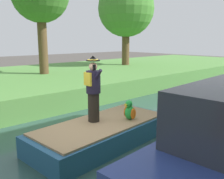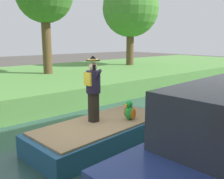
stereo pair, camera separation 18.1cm
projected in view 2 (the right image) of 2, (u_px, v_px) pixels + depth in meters
The scene contains 6 objects.
ground_plane at pixel (86, 151), 6.76m from camera, with size 80.00×80.00×0.00m, color #4C4742.
canal_water at pixel (86, 150), 6.75m from camera, with size 6.25×48.00×0.10m, color #2D4C47.
boat at pixel (102, 133), 7.04m from camera, with size 2.16×4.34×0.61m.
person_pirate at pixel (93, 89), 6.89m from camera, with size 0.61×0.42×1.85m.
parrot_plush at pixel (130, 111), 7.17m from camera, with size 0.36×0.34×0.57m.
tree_slender at pixel (131, 9), 18.76m from camera, with size 4.26×4.26×6.39m.
Camera 2 is at (5.24, -3.55, 3.00)m, focal length 39.89 mm.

